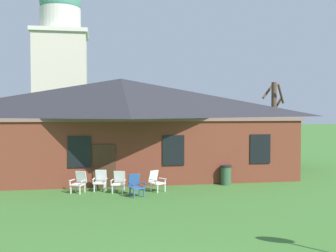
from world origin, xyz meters
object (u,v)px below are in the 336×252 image
Objects in this scene: lawn_chair_by_porch at (79,182)px; lawn_chair_near_door at (100,180)px; lawn_chair_left_end at (119,181)px; lawn_chair_middle at (136,185)px; trash_bin at (226,175)px; lawn_chair_right_end at (156,180)px.

lawn_chair_near_door is at bearing 15.15° from lawn_chair_by_porch.
lawn_chair_by_porch and lawn_chair_left_end have the same top height.
lawn_chair_by_porch is 1.00× the size of lawn_chair_middle.
lawn_chair_by_porch is 7.22m from trash_bin.
lawn_chair_middle is at bearing -26.64° from lawn_chair_by_porch.
lawn_chair_by_porch and lawn_chair_middle have the same top height.
lawn_chair_by_porch is at bearing 171.34° from lawn_chair_left_end.
lawn_chair_middle is at bearing -44.89° from lawn_chair_near_door.
lawn_chair_left_end and lawn_chair_middle have the same top height.
lawn_chair_left_end is (1.78, -0.27, 0.00)m from lawn_chair_by_porch.
lawn_chair_by_porch is at bearing -174.34° from trash_bin.
trash_bin is (7.19, 0.71, -0.00)m from lawn_chair_by_porch.
lawn_chair_by_porch is 3.50m from lawn_chair_right_end.
lawn_chair_by_porch is 1.00× the size of lawn_chair_near_door.
lawn_chair_middle is (2.46, -1.24, 0.00)m from lawn_chair_by_porch.
lawn_chair_near_door is 6.24m from trash_bin.
lawn_chair_near_door is at bearing 147.06° from lawn_chair_left_end.
lawn_chair_near_door is 1.00× the size of lawn_chair_right_end.
lawn_chair_left_end is (0.82, -0.53, 0.00)m from lawn_chair_near_door.
trash_bin reaches higher than lawn_chair_right_end.
trash_bin is at bearing 22.42° from lawn_chair_middle.
lawn_chair_left_end is 5.50m from trash_bin.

